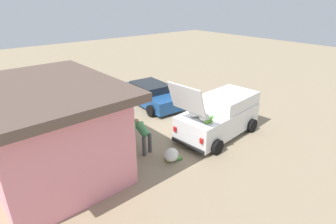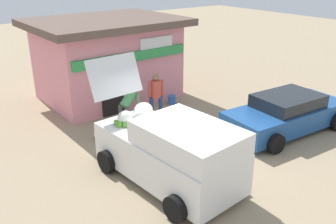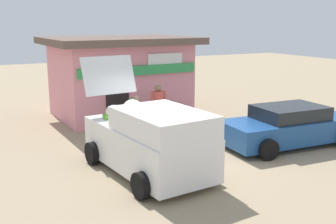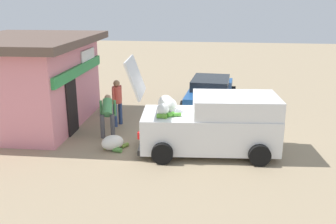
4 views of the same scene
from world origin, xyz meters
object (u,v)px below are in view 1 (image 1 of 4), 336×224
at_px(storefront_bar, 48,130).
at_px(unloaded_banana_pile, 172,155).
at_px(delivery_van, 220,116).
at_px(customer_bending, 143,133).
at_px(paint_bucket, 95,132).
at_px(vendor_standing, 128,120).
at_px(parked_sedan, 150,94).

bearing_deg(storefront_bar, unloaded_banana_pile, -119.99).
relative_size(delivery_van, customer_bending, 3.33).
bearing_deg(unloaded_banana_pile, storefront_bar, 60.01).
distance_m(storefront_bar, paint_bucket, 3.18).
bearing_deg(vendor_standing, delivery_van, -119.57).
bearing_deg(storefront_bar, vendor_standing, -87.07).
distance_m(vendor_standing, customer_bending, 1.14).
bearing_deg(unloaded_banana_pile, customer_bending, 22.93).
bearing_deg(parked_sedan, paint_bucket, 110.35).
height_order(customer_bending, unloaded_banana_pile, customer_bending).
distance_m(delivery_van, unloaded_banana_pile, 3.19).
bearing_deg(customer_bending, delivery_van, -103.90).
bearing_deg(delivery_van, vendor_standing, 60.43).
bearing_deg(paint_bucket, customer_bending, -160.24).
height_order(customer_bending, paint_bucket, customer_bending).
height_order(storefront_bar, vendor_standing, storefront_bar).
bearing_deg(vendor_standing, customer_bending, 178.18).
xyz_separation_m(delivery_van, unloaded_banana_pile, (-0.29, 3.10, -0.69)).
distance_m(storefront_bar, delivery_van, 7.12).
relative_size(delivery_van, paint_bucket, 12.97).
height_order(unloaded_banana_pile, paint_bucket, unloaded_banana_pile).
bearing_deg(storefront_bar, paint_bucket, -55.50).
relative_size(parked_sedan, vendor_standing, 2.64).
relative_size(storefront_bar, unloaded_banana_pile, 6.65).
xyz_separation_m(parked_sedan, paint_bucket, (-1.60, 4.30, -0.44)).
bearing_deg(delivery_van, storefront_bar, 74.78).
bearing_deg(vendor_standing, parked_sedan, -48.03).
bearing_deg(customer_bending, storefront_bar, 73.32).
xyz_separation_m(delivery_van, customer_bending, (0.89, 3.60, -0.06)).
bearing_deg(unloaded_banana_pile, vendor_standing, 11.35).
bearing_deg(storefront_bar, parked_sedan, -64.30).
xyz_separation_m(vendor_standing, customer_bending, (-1.13, 0.04, -0.15)).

